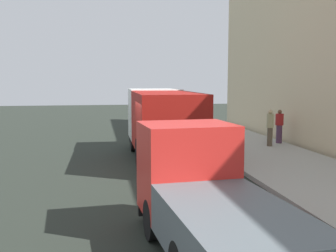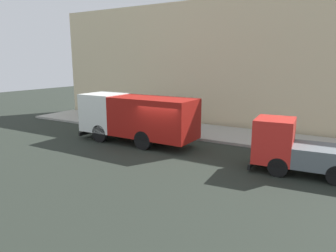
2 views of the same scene
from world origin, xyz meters
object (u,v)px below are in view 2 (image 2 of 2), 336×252
at_px(traffic_cone_orange, 131,122).
at_px(pedestrian_third, 160,110).
at_px(large_utility_truck, 136,116).
at_px(small_flatbed_truck, 303,150).
at_px(pedestrian_walking, 163,111).
at_px(pedestrian_standing, 117,113).

bearing_deg(traffic_cone_orange, pedestrian_third, -11.98).
height_order(large_utility_truck, traffic_cone_orange, large_utility_truck).
xyz_separation_m(small_flatbed_truck, pedestrian_walking, (6.07, 10.90, 0.01)).
xyz_separation_m(large_utility_truck, pedestrian_third, (6.29, 2.25, -0.62)).
relative_size(pedestrian_standing, pedestrian_third, 1.06).
bearing_deg(small_flatbed_truck, large_utility_truck, 81.75).
relative_size(small_flatbed_truck, pedestrian_walking, 3.06).
bearing_deg(large_utility_truck, pedestrian_walking, 15.46).
bearing_deg(small_flatbed_truck, traffic_cone_orange, 68.04).
bearing_deg(small_flatbed_truck, pedestrian_third, 54.99).
relative_size(small_flatbed_truck, traffic_cone_orange, 9.46).
height_order(large_utility_truck, pedestrian_third, large_utility_truck).
relative_size(large_utility_truck, pedestrian_walking, 4.30).
distance_m(pedestrian_third, traffic_cone_orange, 3.14).
relative_size(large_utility_truck, pedestrian_standing, 4.27).
distance_m(pedestrian_standing, traffic_cone_orange, 1.34).
bearing_deg(pedestrian_walking, small_flatbed_truck, 92.05).
relative_size(pedestrian_walking, traffic_cone_orange, 3.09).
xyz_separation_m(pedestrian_walking, pedestrian_third, (0.85, 0.82, -0.07)).
bearing_deg(traffic_cone_orange, large_utility_truck, -138.50).
xyz_separation_m(small_flatbed_truck, pedestrian_third, (6.92, 11.72, -0.06)).
height_order(pedestrian_standing, traffic_cone_orange, pedestrian_standing).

